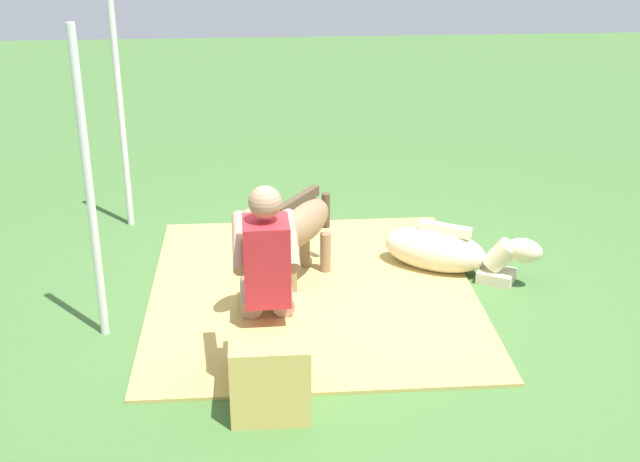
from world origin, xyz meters
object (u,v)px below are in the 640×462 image
at_px(hay_bale, 269,358).
at_px(pony_lying, 446,251).
at_px(tent_pole_right, 121,111).
at_px(pony_standing, 292,227).
at_px(tent_pole_left, 89,189).
at_px(person_seated, 266,272).

distance_m(hay_bale, pony_lying, 2.26).
relative_size(hay_bale, tent_pole_right, 0.36).
bearing_deg(tent_pole_right, pony_standing, -134.77).
xyz_separation_m(hay_bale, tent_pole_left, (0.85, 1.18, 0.86)).
xyz_separation_m(person_seated, tent_pole_left, (0.68, 1.18, 0.34)).
bearing_deg(tent_pole_left, pony_standing, -66.08).
bearing_deg(hay_bale, tent_pole_right, 23.34).
bearing_deg(person_seated, pony_standing, -9.46).
bearing_deg(tent_pole_left, pony_lying, -72.69).
relative_size(person_seated, pony_lying, 1.08).
distance_m(hay_bale, tent_pole_right, 3.32).
relative_size(hay_bale, tent_pole_left, 0.36).
bearing_deg(person_seated, hay_bale, -178.96).
xyz_separation_m(pony_lying, tent_pole_left, (-0.84, 2.69, 0.92)).
relative_size(pony_standing, tent_pole_left, 0.53).
bearing_deg(tent_pole_left, hay_bale, -125.76).
distance_m(hay_bale, person_seated, 0.55).
height_order(hay_bale, pony_standing, pony_standing).
distance_m(tent_pole_left, tent_pole_right, 2.09).
height_order(person_seated, tent_pole_right, tent_pole_right).
bearing_deg(pony_lying, tent_pole_right, 65.70).
height_order(person_seated, tent_pole_left, tent_pole_left).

